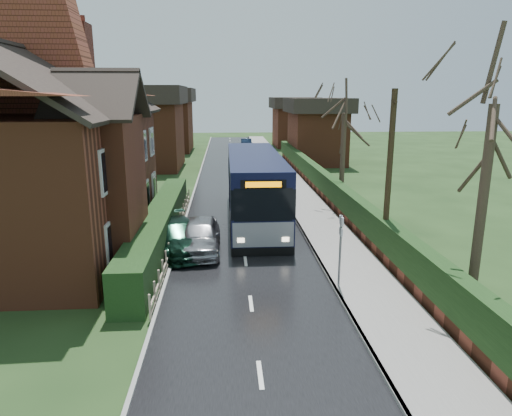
{
  "coord_description": "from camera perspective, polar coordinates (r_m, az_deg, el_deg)",
  "views": [
    {
      "loc": [
        -0.78,
        -15.96,
        6.77
      ],
      "look_at": [
        0.58,
        4.04,
        1.8
      ],
      "focal_mm": 32.0,
      "sensor_mm": 36.0,
      "label": 1
    }
  ],
  "objects": [
    {
      "name": "bus_stop_sign",
      "position": [
        16.24,
        10.53,
        -4.1
      ],
      "size": [
        0.08,
        0.41,
        2.75
      ],
      "rotation": [
        0.0,
        0.0,
        -0.02
      ],
      "color": "slate",
      "rests_on": "ground"
    },
    {
      "name": "right_wall_hedge",
      "position": [
        27.39,
        10.11,
        1.59
      ],
      "size": [
        0.6,
        50.0,
        1.8
      ],
      "color": "brown",
      "rests_on": "ground"
    },
    {
      "name": "car_distant",
      "position": [
        60.42,
        -1.24,
        8.09
      ],
      "size": [
        1.41,
        3.88,
        1.27
      ],
      "primitive_type": "imported",
      "rotation": [
        0.0,
        0.0,
        3.12
      ],
      "color": "black",
      "rests_on": "ground"
    },
    {
      "name": "kerb_right",
      "position": [
        27.08,
        4.37,
        -0.44
      ],
      "size": [
        0.12,
        100.0,
        0.14
      ],
      "primitive_type": "cube",
      "color": "gray",
      "rests_on": "ground"
    },
    {
      "name": "brick_house",
      "position": [
        22.34,
        -24.89,
        6.49
      ],
      "size": [
        9.3,
        14.6,
        10.3
      ],
      "color": "brown",
      "rests_on": "ground"
    },
    {
      "name": "front_hedge",
      "position": [
        22.01,
        -11.89,
        -2.11
      ],
      "size": [
        1.2,
        16.0,
        1.6
      ],
      "primitive_type": "cube",
      "color": "black",
      "rests_on": "ground"
    },
    {
      "name": "picket_fence",
      "position": [
        22.02,
        -9.91,
        -2.97
      ],
      "size": [
        0.1,
        16.0,
        0.9
      ],
      "primitive_type": null,
      "color": "gray",
      "rests_on": "ground"
    },
    {
      "name": "telegraph_pole",
      "position": [
        19.19,
        16.27,
        3.73
      ],
      "size": [
        0.24,
        0.9,
        7.02
      ],
      "rotation": [
        0.0,
        0.0,
        -0.17
      ],
      "color": "black",
      "rests_on": "ground"
    },
    {
      "name": "ground",
      "position": [
        17.35,
        -1.01,
        -9.04
      ],
      "size": [
        140.0,
        140.0,
        0.0
      ],
      "primitive_type": "plane",
      "color": "#2C4A1F",
      "rests_on": "ground"
    },
    {
      "name": "tree_right_near",
      "position": [
        15.56,
        27.85,
        13.08
      ],
      "size": [
        4.32,
        4.32,
        9.32
      ],
      "color": "#3B2D22",
      "rests_on": "ground"
    },
    {
      "name": "tree_house_side",
      "position": [
        31.1,
        -22.64,
        14.44
      ],
      "size": [
        4.48,
        4.48,
        10.19
      ],
      "color": "#3B2D23",
      "rests_on": "ground"
    },
    {
      "name": "kerb_left",
      "position": [
        26.91,
        -8.6,
        -0.69
      ],
      "size": [
        0.12,
        100.0,
        0.1
      ],
      "primitive_type": "cube",
      "color": "gray",
      "rests_on": "ground"
    },
    {
      "name": "car_green",
      "position": [
        20.49,
        -9.66,
        -3.51
      ],
      "size": [
        3.38,
        5.18,
        1.39
      ],
      "primitive_type": "imported",
      "rotation": [
        0.0,
        0.0,
        0.32
      ],
      "color": "black",
      "rests_on": "ground"
    },
    {
      "name": "car_silver",
      "position": [
        20.32,
        -7.0,
        -3.42
      ],
      "size": [
        1.78,
        4.39,
        1.49
      ],
      "primitive_type": "imported",
      "rotation": [
        0.0,
        0.0,
        0.01
      ],
      "color": "#A6A6AB",
      "rests_on": "ground"
    },
    {
      "name": "tree_right_far",
      "position": [
        28.42,
        11.06,
        12.35
      ],
      "size": [
        4.24,
        4.24,
        8.18
      ],
      "color": "#3B2D23",
      "rests_on": "ground"
    },
    {
      "name": "pavement",
      "position": [
        27.28,
        6.86,
        -0.39
      ],
      "size": [
        2.5,
        100.0,
        0.14
      ],
      "primitive_type": "cube",
      "color": "slate",
      "rests_on": "ground"
    },
    {
      "name": "road",
      "position": [
        26.83,
        -2.09,
        -0.67
      ],
      "size": [
        6.0,
        100.0,
        0.02
      ],
      "primitive_type": "cube",
      "color": "black",
      "rests_on": "ground"
    },
    {
      "name": "bus",
      "position": [
        25.03,
        -0.19,
        2.52
      ],
      "size": [
        2.8,
        12.08,
        3.66
      ],
      "rotation": [
        0.0,
        0.0,
        -0.0
      ],
      "color": "black",
      "rests_on": "ground"
    }
  ]
}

